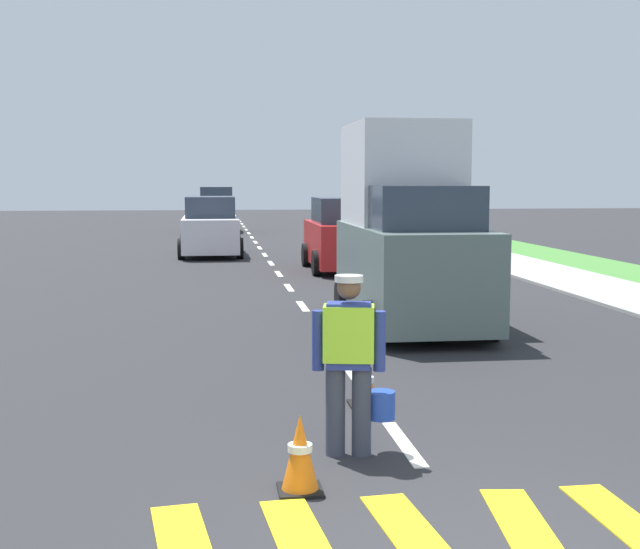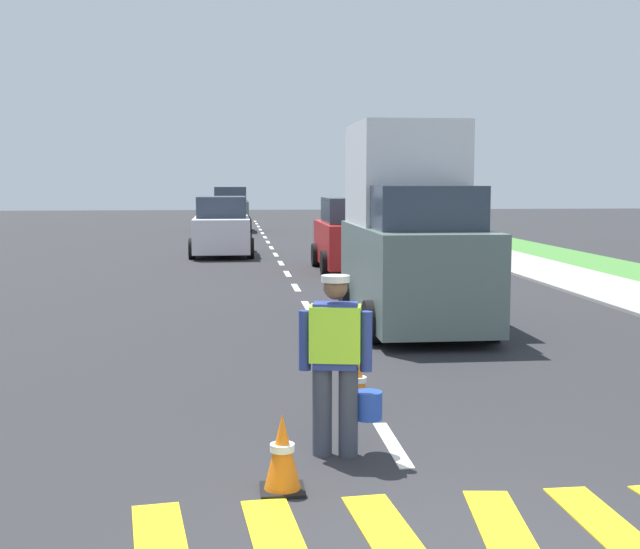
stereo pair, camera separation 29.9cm
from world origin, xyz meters
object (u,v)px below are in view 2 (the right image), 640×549
at_px(traffic_cone_far, 282,453).
at_px(car_outgoing_far, 352,237).
at_px(delivery_truck, 411,233).
at_px(car_oncoming_third, 230,211).
at_px(car_oncoming_second, 222,228).
at_px(traffic_cone_near, 358,383).
at_px(road_worker, 338,356).

xyz_separation_m(traffic_cone_far, car_outgoing_far, (3.00, 16.85, 0.63)).
distance_m(traffic_cone_far, delivery_truck, 8.34).
height_order(traffic_cone_far, delivery_truck, delivery_truck).
bearing_deg(traffic_cone_far, car_outgoing_far, 79.90).
bearing_deg(delivery_truck, car_outgoing_far, 88.24).
xyz_separation_m(traffic_cone_far, car_oncoming_third, (-0.40, 36.03, 0.71)).
relative_size(car_oncoming_second, car_oncoming_third, 1.08).
xyz_separation_m(traffic_cone_near, car_oncoming_third, (-1.41, 33.47, 0.78)).
height_order(traffic_cone_far, car_oncoming_third, car_oncoming_third).
bearing_deg(car_oncoming_third, delivery_truck, -83.69).
bearing_deg(delivery_truck, car_oncoming_third, 96.31).
distance_m(traffic_cone_near, car_oncoming_second, 19.74).
relative_size(traffic_cone_near, car_outgoing_far, 0.13).
relative_size(traffic_cone_near, car_oncoming_second, 0.12).
xyz_separation_m(traffic_cone_near, car_oncoming_second, (-1.71, 19.66, 0.67)).
distance_m(road_worker, delivery_truck, 7.26).
bearing_deg(car_oncoming_second, traffic_cone_near, -85.03).
height_order(traffic_cone_far, car_oncoming_second, car_oncoming_second).
distance_m(traffic_cone_near, car_oncoming_third, 33.50).
bearing_deg(traffic_cone_near, traffic_cone_far, -111.39).
xyz_separation_m(car_oncoming_second, car_oncoming_third, (0.30, 13.81, 0.11)).
height_order(road_worker, car_oncoming_second, car_oncoming_second).
relative_size(road_worker, car_outgoing_far, 0.41).
height_order(delivery_truck, car_outgoing_far, delivery_truck).
height_order(traffic_cone_near, car_oncoming_third, car_oncoming_third).
relative_size(traffic_cone_near, car_oncoming_third, 0.13).
bearing_deg(traffic_cone_far, delivery_truck, 70.71).
bearing_deg(car_oncoming_second, car_outgoing_far, -55.42).
bearing_deg(car_outgoing_far, delivery_truck, -91.76).
height_order(traffic_cone_near, delivery_truck, delivery_truck).
bearing_deg(traffic_cone_near, road_worker, -104.59).
height_order(traffic_cone_near, traffic_cone_far, traffic_cone_far).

